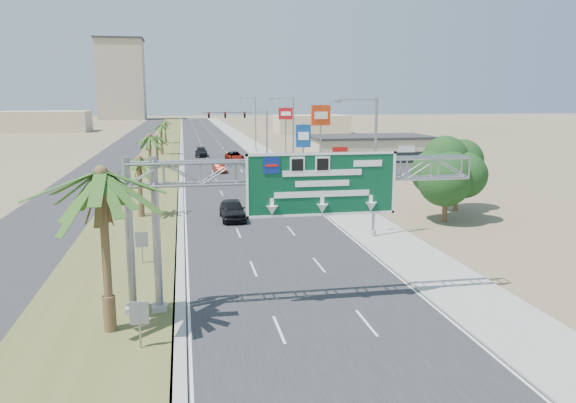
% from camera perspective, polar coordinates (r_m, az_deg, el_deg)
% --- Properties ---
extents(road, '(12.00, 300.00, 0.02)m').
position_cam_1_polar(road, '(126.31, -7.96, 5.92)').
color(road, '#28282B').
rests_on(road, ground).
extents(sidewalk_right, '(4.00, 300.00, 0.10)m').
position_cam_1_polar(sidewalk_right, '(126.98, -4.11, 6.03)').
color(sidewalk_right, '#9E9B93').
rests_on(sidewalk_right, ground).
extents(median_grass, '(7.00, 300.00, 0.12)m').
position_cam_1_polar(median_grass, '(126.23, -12.52, 5.79)').
color(median_grass, '#515F29').
rests_on(median_grass, ground).
extents(opposing_road, '(8.00, 300.00, 0.02)m').
position_cam_1_polar(opposing_road, '(126.66, -15.70, 5.64)').
color(opposing_road, '#28282B').
rests_on(opposing_road, ground).
extents(sign_gantry, '(16.75, 1.24, 7.50)m').
position_cam_1_polar(sign_gantry, '(26.44, -0.03, 1.93)').
color(sign_gantry, gray).
rests_on(sign_gantry, ground).
extents(palm_near, '(5.70, 5.70, 8.35)m').
position_cam_1_polar(palm_near, '(24.20, -18.46, 2.67)').
color(palm_near, brown).
rests_on(palm_near, ground).
extents(palm_row_b, '(3.99, 3.99, 5.95)m').
position_cam_1_polar(palm_row_b, '(48.18, -14.92, 4.10)').
color(palm_row_b, brown).
rests_on(palm_row_b, ground).
extents(palm_row_c, '(3.99, 3.99, 6.75)m').
position_cam_1_polar(palm_row_c, '(64.03, -13.93, 6.35)').
color(palm_row_c, brown).
rests_on(palm_row_c, ground).
extents(palm_row_d, '(3.99, 3.99, 5.45)m').
position_cam_1_polar(palm_row_d, '(82.05, -13.21, 6.37)').
color(palm_row_d, brown).
rests_on(palm_row_d, ground).
extents(palm_row_e, '(3.99, 3.99, 6.15)m').
position_cam_1_polar(palm_row_e, '(100.96, -12.78, 7.51)').
color(palm_row_e, brown).
rests_on(palm_row_e, ground).
extents(palm_row_f, '(3.99, 3.99, 5.75)m').
position_cam_1_polar(palm_row_f, '(125.94, -12.38, 7.90)').
color(palm_row_f, brown).
rests_on(palm_row_f, ground).
extents(streetlight_near, '(3.27, 0.44, 10.00)m').
position_cam_1_polar(streetlight_near, '(40.36, 8.54, 2.85)').
color(streetlight_near, gray).
rests_on(streetlight_near, ground).
extents(streetlight_mid, '(3.27, 0.44, 10.00)m').
position_cam_1_polar(streetlight_mid, '(69.25, 0.38, 6.15)').
color(streetlight_mid, gray).
rests_on(streetlight_mid, ground).
extents(streetlight_far, '(3.27, 0.44, 10.00)m').
position_cam_1_polar(streetlight_far, '(104.74, -3.41, 7.63)').
color(streetlight_far, gray).
rests_on(streetlight_far, ground).
extents(signal_mast, '(10.28, 0.71, 8.00)m').
position_cam_1_polar(signal_mast, '(88.59, -3.47, 7.20)').
color(signal_mast, gray).
rests_on(signal_mast, ground).
extents(store_building, '(18.00, 10.00, 4.00)m').
position_cam_1_polar(store_building, '(86.76, 8.20, 5.15)').
color(store_building, '#CDB78B').
rests_on(store_building, ground).
extents(oak_near, '(4.50, 4.50, 6.80)m').
position_cam_1_polar(oak_near, '(47.02, 15.85, 3.45)').
color(oak_near, brown).
rests_on(oak_near, ground).
extents(oak_far, '(3.50, 3.50, 5.60)m').
position_cam_1_polar(oak_far, '(51.99, 16.83, 3.25)').
color(oak_far, brown).
rests_on(oak_far, ground).
extents(median_signback_a, '(0.75, 0.08, 2.08)m').
position_cam_1_polar(median_signback_a, '(23.48, -14.87, -11.23)').
color(median_signback_a, gray).
rests_on(median_signback_a, ground).
extents(median_signback_b, '(0.75, 0.08, 2.08)m').
position_cam_1_polar(median_signback_b, '(34.94, -14.64, -3.99)').
color(median_signback_b, gray).
rests_on(median_signback_b, ground).
extents(tower_distant, '(20.00, 16.00, 35.00)m').
position_cam_1_polar(tower_distant, '(267.16, -16.58, 11.74)').
color(tower_distant, tan).
rests_on(tower_distant, ground).
extents(building_distant_left, '(24.00, 14.00, 6.00)m').
position_cam_1_polar(building_distant_left, '(180.21, -23.36, 7.48)').
color(building_distant_left, '#CDB78B').
rests_on(building_distant_left, ground).
extents(building_distant_right, '(20.00, 12.00, 5.00)m').
position_cam_1_polar(building_distant_right, '(160.03, 2.37, 7.86)').
color(building_distant_right, '#CDB78B').
rests_on(building_distant_right, ground).
extents(car_left_lane, '(2.04, 4.97, 1.68)m').
position_cam_1_polar(car_left_lane, '(46.64, -5.65, -0.84)').
color(car_left_lane, black).
rests_on(car_left_lane, ground).
extents(car_mid_lane, '(1.81, 4.01, 1.28)m').
position_cam_1_polar(car_mid_lane, '(76.29, -7.00, 3.42)').
color(car_mid_lane, maroon).
rests_on(car_mid_lane, ground).
extents(car_right_lane, '(2.84, 5.51, 1.49)m').
position_cam_1_polar(car_right_lane, '(89.43, -5.46, 4.56)').
color(car_right_lane, gray).
rests_on(car_right_lane, ground).
extents(car_far, '(2.22, 5.15, 1.48)m').
position_cam_1_polar(car_far, '(97.18, -8.81, 4.96)').
color(car_far, black).
rests_on(car_far, ground).
extents(pole_sign_red_near, '(2.42, 0.67, 9.29)m').
position_cam_1_polar(pole_sign_red_near, '(67.76, 3.34, 8.27)').
color(pole_sign_red_near, gray).
rests_on(pole_sign_red_near, ground).
extents(pole_sign_blue, '(2.02, 0.65, 6.65)m').
position_cam_1_polar(pole_sign_blue, '(74.83, 1.56, 6.52)').
color(pole_sign_blue, gray).
rests_on(pole_sign_blue, ground).
extents(pole_sign_red_far, '(2.18, 0.99, 8.58)m').
position_cam_1_polar(pole_sign_red_far, '(88.57, -0.24, 8.47)').
color(pole_sign_red_far, gray).
rests_on(pole_sign_red_far, ground).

